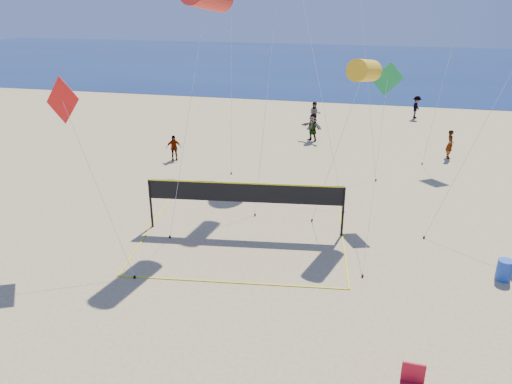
# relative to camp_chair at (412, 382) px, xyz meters

# --- Properties ---
(ocean) EXTENTS (140.00, 50.00, 0.03)m
(ocean) POSITION_rel_camp_chair_xyz_m (-3.87, 60.28, -0.60)
(ocean) COLOR navy
(ocean) RESTS_ON ground
(far_person_0) EXTENTS (0.99, 0.71, 1.55)m
(far_person_0) POSITION_rel_camp_chair_xyz_m (-12.88, 16.87, 0.16)
(far_person_0) COLOR gray
(far_person_0) RESTS_ON ground
(far_person_1) EXTENTS (1.75, 1.43, 1.87)m
(far_person_1) POSITION_rel_camp_chair_xyz_m (-5.11, 22.80, 0.32)
(far_person_1) COLOR gray
(far_person_1) RESTS_ON ground
(far_person_2) EXTENTS (0.50, 0.69, 1.78)m
(far_person_2) POSITION_rel_camp_chair_xyz_m (3.55, 20.86, 0.28)
(far_person_2) COLOR gray
(far_person_2) RESTS_ON ground
(far_person_3) EXTENTS (0.99, 0.84, 1.81)m
(far_person_3) POSITION_rel_camp_chair_xyz_m (-5.40, 26.88, 0.29)
(far_person_3) COLOR gray
(far_person_3) RESTS_ON ground
(far_person_4) EXTENTS (1.00, 1.31, 1.79)m
(far_person_4) POSITION_rel_camp_chair_xyz_m (2.31, 30.95, 0.28)
(far_person_4) COLOR gray
(far_person_4) RESTS_ON ground
(camp_chair) EXTENTS (0.61, 0.74, 1.20)m
(camp_chair) POSITION_rel_camp_chair_xyz_m (0.00, 0.00, 0.00)
(camp_chair) COLOR red
(camp_chair) RESTS_ON ground
(trash_barrel) EXTENTS (0.68, 0.68, 0.78)m
(trash_barrel) POSITION_rel_camp_chair_xyz_m (3.65, 6.68, -0.22)
(trash_barrel) COLOR #1C45B7
(trash_barrel) RESTS_ON ground
(volleyball_net) EXTENTS (9.35, 9.22, 2.26)m
(volleyball_net) POSITION_rel_camp_chair_xyz_m (-6.38, 8.43, 0.92)
(volleyball_net) COLOR black
(volleyball_net) RESTS_ON ground
(kite_2) EXTENTS (2.57, 2.31, 7.24)m
(kite_2) POSITION_rel_camp_chair_xyz_m (-1.88, 10.80, 6.04)
(kite_2) COLOR yellow
(kite_2) RESTS_ON ground
(kite_3) EXTENTS (4.12, 2.33, 6.90)m
(kite_3) POSITION_rel_camp_chair_xyz_m (-12.49, 5.75, 5.14)
(kite_3) COLOR red
(kite_3) RESTS_ON ground
(kite_4) EXTENTS (1.37, 7.34, 6.82)m
(kite_4) POSITION_rel_camp_chair_xyz_m (-0.89, 12.23, 5.08)
(kite_4) COLOR #169149
(kite_4) RESTS_ON ground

